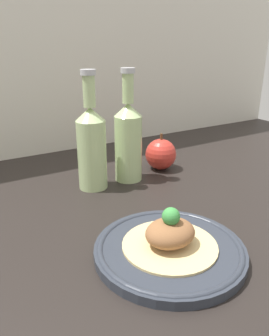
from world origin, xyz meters
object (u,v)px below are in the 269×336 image
object	(u,v)px
plated_food	(170,235)
cider_bottle_left	(92,145)
cider_bottle_right	(128,139)
plate	(169,249)
apple	(161,154)

from	to	relation	value
plated_food	cider_bottle_left	distance (cm)	32.00
cider_bottle_left	cider_bottle_right	size ratio (longest dim) A/B	1.00
plate	plated_food	bearing A→B (deg)	0.00
cider_bottle_left	apple	distance (cm)	21.99
cider_bottle_right	apple	xyz separation A→B (cm)	(11.22, 1.80, -6.35)
cider_bottle_right	apple	distance (cm)	13.02
cider_bottle_right	plated_food	bearing A→B (deg)	-108.38
plate	cider_bottle_left	distance (cm)	32.68
plate	apple	distance (cm)	39.61
plate	cider_bottle_left	world-z (taller)	cider_bottle_left
plated_food	apple	size ratio (longest dim) A/B	1.55
plated_food	apple	distance (cm)	39.48
plate	cider_bottle_left	size ratio (longest dim) A/B	0.90
cider_bottle_right	apple	size ratio (longest dim) A/B	2.73
cider_bottle_left	apple	xyz separation A→B (cm)	(20.97, 1.80, -6.35)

